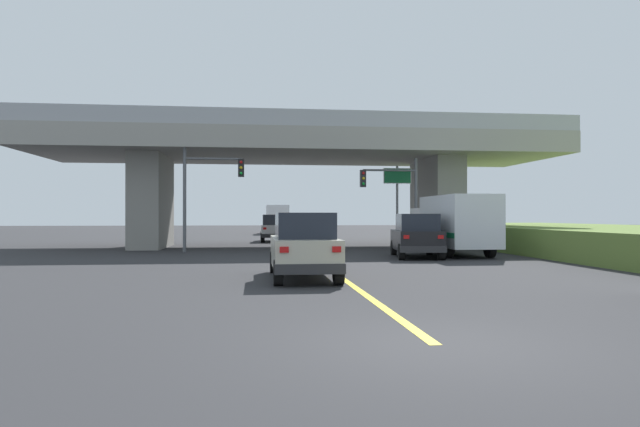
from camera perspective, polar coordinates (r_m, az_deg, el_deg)
The scene contains 11 objects.
ground at distance 35.35m, azimuth -2.22°, elevation -3.37°, with size 160.00×160.00×0.00m, color #2B2B2D.
overpass_bridge at distance 35.47m, azimuth -2.22°, elevation 5.41°, with size 31.51×9.99×7.70m.
lane_divider_stripe at distance 20.59m, azimuth 0.94°, elevation -5.60°, with size 0.20×24.35×0.01m, color yellow.
suv_lead at distance 17.32m, azimuth -1.69°, elevation -3.27°, with size 1.94×4.72×2.02m.
suv_crossing at distance 26.47m, azimuth 9.72°, elevation -2.22°, with size 2.55×4.57×2.02m.
box_truck at distance 28.76m, azimuth 13.31°, elevation -0.99°, with size 2.33×7.29×2.90m.
sedan_oncoming at distance 42.57m, azimuth -4.70°, elevation -1.47°, with size 1.93×4.51×2.02m.
traffic_signal_nearside at distance 32.19m, azimuth 7.71°, elevation 2.21°, with size 3.31×0.36×5.19m.
traffic_signal_farside at distance 30.69m, azimuth -11.54°, elevation 2.88°, with size 3.22×0.36×5.62m.
highway_sign at distance 33.96m, azimuth 7.81°, elevation 2.66°, with size 1.69×0.17×4.93m.
semi_truck_distant at distance 61.00m, azimuth -4.36°, elevation -0.55°, with size 2.33×6.73×3.05m.
Camera 1 is at (-2.68, -8.15, 1.93)m, focal length 31.69 mm.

